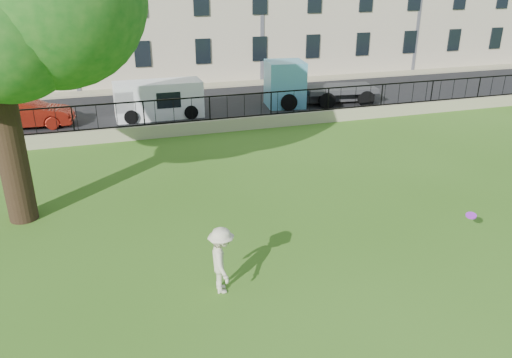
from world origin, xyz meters
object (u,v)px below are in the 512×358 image
object	(u,v)px
red_sedan	(27,114)
white_van	(159,100)
man	(222,260)
blue_truck	(319,83)
frisbee	(471,215)

from	to	relation	value
red_sedan	white_van	distance (m)	6.29
man	blue_truck	xyz separation A→B (m)	(9.51, 15.82, 0.42)
man	frisbee	world-z (taller)	man
frisbee	white_van	bearing A→B (deg)	110.07
red_sedan	blue_truck	size ratio (longest dim) A/B	0.71
frisbee	red_sedan	xyz separation A→B (m)	(-12.22, 16.24, -0.51)
frisbee	white_van	size ratio (longest dim) A/B	0.06
red_sedan	white_van	world-z (taller)	white_van
blue_truck	red_sedan	bearing A→B (deg)	-172.79
man	red_sedan	distance (m)	16.82
man	frisbee	distance (m)	6.52
white_van	blue_truck	world-z (taller)	blue_truck
white_van	frisbee	bearing A→B (deg)	-70.19
red_sedan	white_van	size ratio (longest dim) A/B	0.95
frisbee	white_van	distance (m)	17.29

